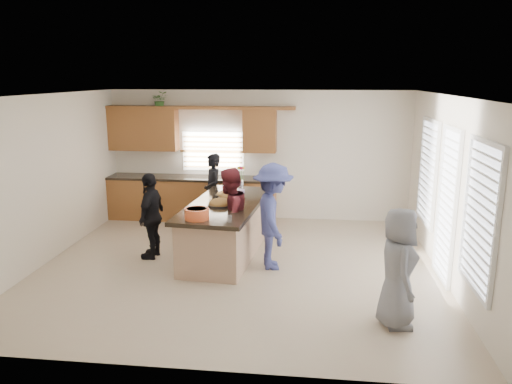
# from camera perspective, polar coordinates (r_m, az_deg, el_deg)

# --- Properties ---
(floor) EXTENTS (6.50, 6.50, 0.00)m
(floor) POSITION_cam_1_polar(r_m,az_deg,el_deg) (8.37, -2.05, -8.52)
(floor) COLOR #BBA98B
(floor) RESTS_ON ground
(room_shell) EXTENTS (6.52, 6.02, 2.81)m
(room_shell) POSITION_cam_1_polar(r_m,az_deg,el_deg) (7.87, -2.17, 4.46)
(room_shell) COLOR silver
(room_shell) RESTS_ON ground
(back_cabinetry) EXTENTS (4.08, 0.66, 2.46)m
(back_cabinetry) POSITION_cam_1_polar(r_m,az_deg,el_deg) (10.97, -7.52, 1.58)
(back_cabinetry) COLOR brown
(back_cabinetry) RESTS_ON ground
(right_wall_glazing) EXTENTS (0.06, 4.00, 2.25)m
(right_wall_glazing) POSITION_cam_1_polar(r_m,az_deg,el_deg) (8.01, 21.12, -0.34)
(right_wall_glazing) COLOR white
(right_wall_glazing) RESTS_ON ground
(island) EXTENTS (1.38, 2.79, 0.95)m
(island) POSITION_cam_1_polar(r_m,az_deg,el_deg) (8.77, -3.47, -4.37)
(island) COLOR tan
(island) RESTS_ON ground
(platter_front) EXTENTS (0.44, 0.44, 0.18)m
(platter_front) POSITION_cam_1_polar(r_m,az_deg,el_deg) (8.46, -4.07, -1.34)
(platter_front) COLOR black
(platter_front) RESTS_ON island
(platter_mid) EXTENTS (0.48, 0.48, 0.20)m
(platter_mid) POSITION_cam_1_polar(r_m,az_deg,el_deg) (8.95, -2.81, -0.52)
(platter_mid) COLOR black
(platter_mid) RESTS_ON island
(platter_back) EXTENTS (0.36, 0.36, 0.14)m
(platter_back) POSITION_cam_1_polar(r_m,az_deg,el_deg) (9.11, -3.52, -0.29)
(platter_back) COLOR black
(platter_back) RESTS_ON island
(salad_bowl) EXTENTS (0.37, 0.37, 0.17)m
(salad_bowl) POSITION_cam_1_polar(r_m,az_deg,el_deg) (7.66, -6.78, -2.43)
(salad_bowl) COLOR #E9592A
(salad_bowl) RESTS_ON island
(clear_cup) EXTENTS (0.07, 0.07, 0.10)m
(clear_cup) POSITION_cam_1_polar(r_m,az_deg,el_deg) (7.48, -3.04, -3.07)
(clear_cup) COLOR white
(clear_cup) RESTS_ON island
(plate_stack) EXTENTS (0.20, 0.20, 0.05)m
(plate_stack) POSITION_cam_1_polar(r_m,az_deg,el_deg) (9.37, -1.91, 0.10)
(plate_stack) COLOR #AB83BF
(plate_stack) RESTS_ON island
(flower_vase) EXTENTS (0.14, 0.14, 0.43)m
(flower_vase) POSITION_cam_1_polar(r_m,az_deg,el_deg) (9.67, -1.74, 1.81)
(flower_vase) COLOR silver
(flower_vase) RESTS_ON island
(potted_plant) EXTENTS (0.42, 0.40, 0.37)m
(potted_plant) POSITION_cam_1_polar(r_m,az_deg,el_deg) (11.02, -10.93, 10.28)
(potted_plant) COLOR #417930
(potted_plant) RESTS_ON back_cabinetry
(woman_left_back) EXTENTS (0.58, 0.67, 1.55)m
(woman_left_back) POSITION_cam_1_polar(r_m,az_deg,el_deg) (10.27, -4.95, 0.09)
(woman_left_back) COLOR black
(woman_left_back) RESTS_ON ground
(woman_left_mid) EXTENTS (0.87, 0.97, 1.63)m
(woman_left_mid) POSITION_cam_1_polar(r_m,az_deg,el_deg) (8.28, -3.07, -2.82)
(woman_left_mid) COLOR maroon
(woman_left_mid) RESTS_ON ground
(woman_left_front) EXTENTS (0.43, 0.90, 1.50)m
(woman_left_front) POSITION_cam_1_polar(r_m,az_deg,el_deg) (8.75, -11.85, -2.65)
(woman_left_front) COLOR black
(woman_left_front) RESTS_ON ground
(woman_right_back) EXTENTS (0.85, 1.23, 1.74)m
(woman_right_back) POSITION_cam_1_polar(r_m,az_deg,el_deg) (8.07, 1.97, -2.82)
(woman_right_back) COLOR navy
(woman_right_back) RESTS_ON ground
(woman_right_front) EXTENTS (0.53, 0.77, 1.53)m
(woman_right_front) POSITION_cam_1_polar(r_m,az_deg,el_deg) (6.49, 15.94, -8.34)
(woman_right_front) COLOR slate
(woman_right_front) RESTS_ON ground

